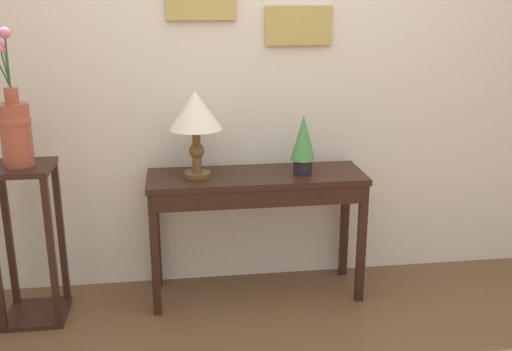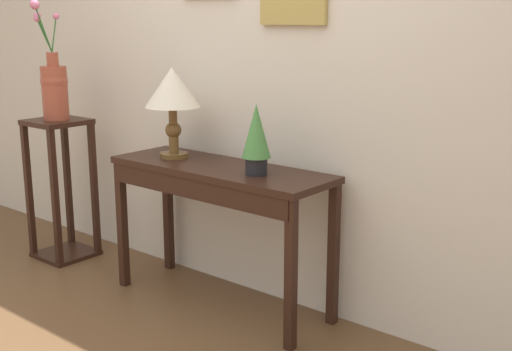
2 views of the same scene
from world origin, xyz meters
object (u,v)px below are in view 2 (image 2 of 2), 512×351
(console_table, at_px, (217,187))
(table_lamp, at_px, (172,92))
(potted_plant_on_console, at_px, (256,136))
(pedestal_stand_left, at_px, (62,189))
(flower_vase_tall, at_px, (54,85))

(console_table, bearing_deg, table_lamp, 175.90)
(potted_plant_on_console, distance_m, pedestal_stand_left, 1.61)
(console_table, distance_m, flower_vase_tall, 1.34)
(flower_vase_tall, bearing_deg, potted_plant_on_console, 3.03)
(console_table, xyz_separation_m, table_lamp, (-0.34, 0.02, 0.46))
(console_table, bearing_deg, potted_plant_on_console, -0.47)
(table_lamp, distance_m, flower_vase_tall, 0.93)
(potted_plant_on_console, relative_size, flower_vase_tall, 0.48)
(potted_plant_on_console, bearing_deg, console_table, 179.53)
(console_table, height_order, flower_vase_tall, flower_vase_tall)
(table_lamp, height_order, pedestal_stand_left, table_lamp)
(potted_plant_on_console, height_order, pedestal_stand_left, potted_plant_on_console)
(console_table, xyz_separation_m, flower_vase_tall, (-1.26, -0.08, 0.45))
(table_lamp, relative_size, potted_plant_on_console, 1.41)
(console_table, distance_m, table_lamp, 0.57)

